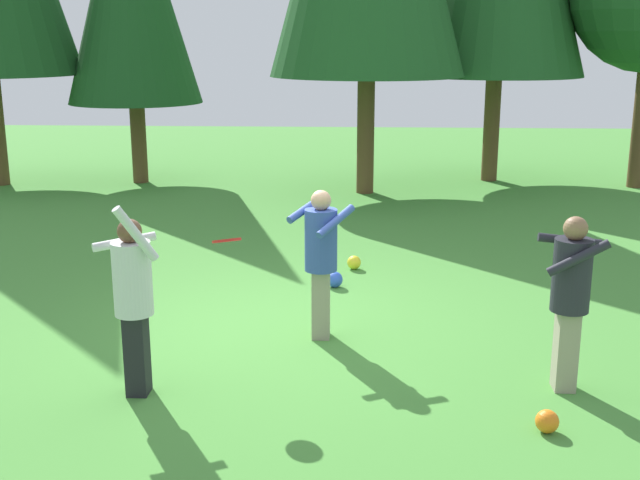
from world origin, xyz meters
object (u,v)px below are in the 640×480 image
ball_orange (547,421)px  ball_yellow (354,262)px  frisbee (227,240)px  ball_blue (335,279)px  person_catcher (321,252)px  person_thrower (133,292)px  person_bystander (571,289)px

ball_orange → ball_yellow: size_ratio=1.01×
ball_orange → ball_yellow: bearing=109.4°
frisbee → ball_blue: size_ratio=1.77×
frisbee → person_catcher: bearing=51.1°
person_catcher → ball_orange: size_ratio=8.31×
ball_orange → frisbee: bearing=159.9°
ball_blue → ball_yellow: bearing=74.0°
person_thrower → person_bystander: person_thrower is taller
person_catcher → ball_yellow: 2.73m
person_catcher → frisbee: 1.34m
frisbee → ball_orange: bearing=-20.1°
person_bystander → frisbee: (-3.08, 0.16, 0.36)m
person_catcher → ball_orange: bearing=82.8°
person_catcher → person_bystander: 2.55m
ball_blue → person_catcher: bearing=-92.9°
person_bystander → ball_yellow: (-1.95, 3.74, -0.86)m
frisbee → ball_yellow: size_ratio=1.91×
person_catcher → ball_orange: 2.92m
person_catcher → frisbee: (-0.81, -1.00, 0.37)m
person_catcher → frisbee: bearing=0.0°
person_bystander → ball_yellow: size_ratio=8.44×
person_thrower → person_catcher: person_thrower is taller
ball_blue → ball_yellow: size_ratio=1.08×
person_catcher → ball_orange: person_catcher is taller
person_catcher → person_bystander: size_ratio=0.99×
ball_blue → person_thrower: bearing=-117.3°
ball_yellow → person_bystander: bearing=-62.5°
person_bystander → ball_blue: 3.74m
person_catcher → ball_blue: bearing=-144.0°
ball_yellow → person_catcher: bearing=-97.2°
person_thrower → person_catcher: (1.57, 1.46, -0.01)m
person_bystander → ball_blue: person_bystander is taller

